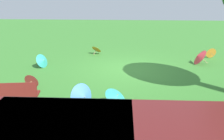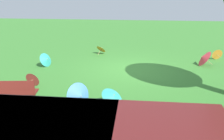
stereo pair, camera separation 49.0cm
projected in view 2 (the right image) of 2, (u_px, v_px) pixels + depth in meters
name	position (u px, v px, depth m)	size (l,w,h in m)	color
ground	(131.00, 69.00, 11.42)	(40.00, 40.00, 0.00)	#387A2D
park_bench	(11.00, 93.00, 7.68)	(1.65, 0.69, 0.90)	maroon
parasol_red_0	(33.00, 79.00, 9.35)	(0.62, 0.54, 0.59)	tan
parasol_teal_0	(46.00, 60.00, 11.79)	(0.75, 0.80, 0.69)	tan
parasol_red_1	(203.00, 58.00, 11.88)	(0.82, 0.86, 0.81)	tan
parasol_teal_1	(113.00, 96.00, 7.64)	(0.96, 0.98, 0.64)	tan
parasol_blue_1	(80.00, 96.00, 7.51)	(0.85, 0.89, 0.86)	tan
parasol_orange_0	(217.00, 54.00, 12.99)	(0.61, 0.50, 0.58)	tan
parasol_orange_1	(101.00, 49.00, 14.12)	(0.76, 0.74, 0.56)	tan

